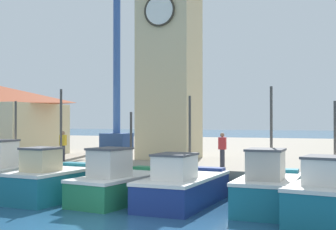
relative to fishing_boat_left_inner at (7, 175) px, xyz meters
The scene contains 12 objects.
ground_plane 8.09m from the fishing_boat_left_inner, 32.46° to the right, with size 300.00×300.00×0.00m, color navy.
quay_wharf 24.13m from the fishing_boat_left_inner, 73.65° to the left, with size 120.00×40.00×1.04m, color gray.
fishing_boat_left_inner is the anchor object (origin of this frame).
fishing_boat_mid_left 2.80m from the fishing_boat_left_inner, 12.50° to the right, with size 2.34×4.28×4.53m.
fishing_boat_center 5.51m from the fishing_boat_left_inner, ahead, with size 2.73×5.18×3.57m.
fishing_boat_mid_right 8.05m from the fishing_boat_left_inner, ahead, with size 2.39×5.36×4.20m.
fishing_boat_right_inner 11.29m from the fishing_boat_left_inner, ahead, with size 2.15×4.29×4.48m.
fishing_boat_right_outer 13.44m from the fishing_boat_left_inner, ahead, with size 2.90×5.03×3.88m.
clock_tower 11.75m from the fishing_boat_left_inner, 63.01° to the left, with size 3.57×3.57×13.81m.
port_crane_near 18.37m from the fishing_boat_left_inner, 99.76° to the left, with size 2.11×9.19×20.13m.
dock_worker_near_tower 9.67m from the fishing_boat_left_inner, 27.05° to the left, with size 0.34×0.22×1.62m.
dock_worker_along_quay 4.92m from the fishing_boat_left_inner, 93.51° to the left, with size 0.34×0.22×1.62m.
Camera 1 is at (6.99, -12.37, 3.21)m, focal length 50.00 mm.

